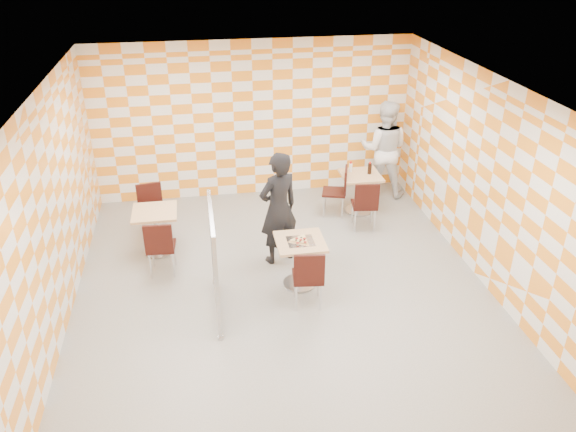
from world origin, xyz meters
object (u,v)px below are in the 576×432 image
object	(u,v)px
second_table	(360,186)
sport_bottle	(351,167)
chair_main_front	(308,275)
chair_empty_near	(160,244)
partition	(214,262)
main_table	(300,255)
chair_second_front	(365,202)
empty_table	(156,224)
chair_empty_far	(151,206)
chair_second_side	(339,188)
soda_bottle	(370,169)
man_dark	(278,208)
man_white	(384,149)

from	to	relation	value
second_table	sport_bottle	bearing A→B (deg)	135.09
chair_main_front	second_table	bearing A→B (deg)	60.96
sport_bottle	chair_empty_near	bearing A→B (deg)	-152.97
partition	sport_bottle	xyz separation A→B (m)	(2.64, 2.76, 0.05)
main_table	chair_second_front	world-z (taller)	chair_second_front
empty_table	chair_empty_far	world-z (taller)	chair_empty_far
chair_second_side	soda_bottle	distance (m)	0.65
empty_table	soda_bottle	world-z (taller)	soda_bottle
empty_table	sport_bottle	size ratio (longest dim) A/B	3.75
chair_second_side	sport_bottle	size ratio (longest dim) A/B	4.62
chair_empty_near	partition	world-z (taller)	partition
empty_table	chair_empty_near	size ratio (longest dim) A/B	0.81
partition	sport_bottle	size ratio (longest dim) A/B	7.75
man_dark	second_table	bearing A→B (deg)	-164.80
main_table	chair_main_front	bearing A→B (deg)	-89.50
empty_table	chair_second_front	distance (m)	3.54
chair_second_front	man_white	bearing A→B (deg)	61.31
sport_bottle	soda_bottle	distance (m)	0.35
empty_table	sport_bottle	bearing A→B (deg)	16.23
chair_second_front	empty_table	bearing A→B (deg)	-177.68
second_table	partition	bearing A→B (deg)	-137.05
chair_second_side	man_white	distance (m)	1.35
empty_table	man_white	world-z (taller)	man_white
partition	soda_bottle	xyz separation A→B (m)	(2.95, 2.60, 0.06)
chair_empty_near	chair_empty_far	bearing A→B (deg)	98.08
second_table	man_white	bearing A→B (deg)	46.22
second_table	man_white	size ratio (longest dim) A/B	0.40
chair_second_side	sport_bottle	bearing A→B (deg)	40.78
empty_table	chair_empty_far	distance (m)	0.61
partition	chair_second_front	bearing A→B (deg)	35.07
man_dark	chair_second_side	bearing A→B (deg)	-158.48
empty_table	chair_empty_near	bearing A→B (deg)	-82.79
man_white	main_table	bearing A→B (deg)	74.13
chair_second_front	chair_second_side	xyz separation A→B (m)	(-0.29, 0.66, 0.00)
chair_second_side	main_table	bearing A→B (deg)	-118.15
main_table	empty_table	size ratio (longest dim) A/B	1.00
chair_empty_far	sport_bottle	bearing A→B (deg)	6.59
chair_empty_near	man_dark	world-z (taller)	man_dark
chair_main_front	partition	size ratio (longest dim) A/B	0.60
chair_main_front	chair_second_side	xyz separation A→B (m)	(1.13, 2.70, 0.00)
main_table	partition	bearing A→B (deg)	-161.36
sport_bottle	soda_bottle	world-z (taller)	soda_bottle
sport_bottle	soda_bottle	xyz separation A→B (m)	(0.31, -0.15, 0.01)
chair_empty_far	sport_bottle	distance (m)	3.63
chair_second_front	soda_bottle	world-z (taller)	soda_bottle
man_dark	chair_main_front	bearing A→B (deg)	74.62
chair_main_front	chair_empty_near	distance (m)	2.35
chair_empty_near	man_white	size ratio (longest dim) A/B	0.49
partition	man_white	world-z (taller)	man_white
chair_empty_near	soda_bottle	xyz separation A→B (m)	(3.72, 1.59, 0.31)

